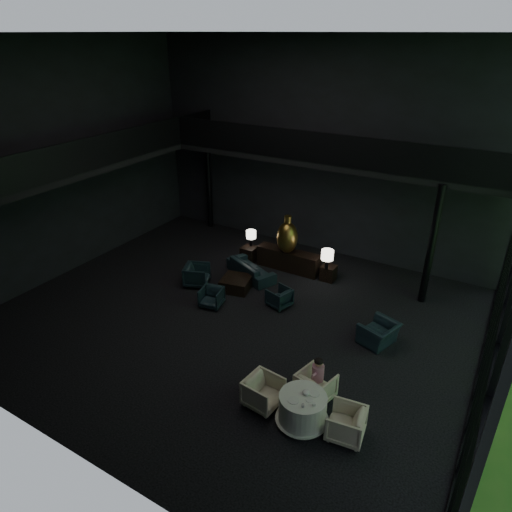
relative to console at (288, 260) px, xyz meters
The scene contains 34 objects.
floor 3.76m from the console, 89.67° to the right, with size 14.00×12.00×0.02m, color black.
ceiling 8.48m from the console, 89.67° to the right, with size 14.00×12.00×0.02m, color black.
wall_back 4.27m from the console, 89.46° to the left, with size 14.00×0.04×8.00m, color black.
wall_front 10.39m from the console, 89.87° to the right, with size 14.00×0.04×8.00m, color black.
wall_left 8.70m from the console, 151.84° to the right, with size 0.04×12.00×8.00m, color black.
mezzanine_left 7.92m from the console, 148.00° to the right, with size 2.00×12.00×0.25m, color black.
mezzanine_back 3.96m from the console, 51.05° to the left, with size 12.00×2.00×0.25m, color black.
railing_left 7.52m from the console, 143.11° to the right, with size 0.06×12.00×1.00m, color black.
railing_back 4.35m from the console, 14.47° to the left, with size 12.00×0.06×1.00m, color black.
column_nw 5.59m from the console, 158.48° to the left, with size 0.24×0.24×4.00m, color black.
column_ne 5.09m from the console, ahead, with size 0.24×0.24×4.00m, color black.
console is the anchor object (origin of this frame).
bronze_urn 1.00m from the console, 90.00° to the right, with size 0.76×0.76×1.42m.
side_table_left 1.61m from the console, behind, with size 0.54×0.54×0.60m, color black.
table_lamp_left 1.73m from the console, behind, with size 0.38×0.38×0.63m.
side_table_right 1.60m from the console, ahead, with size 0.50×0.50×0.55m, color black.
table_lamp_right 1.75m from the console, ahead, with size 0.43×0.43×0.72m.
sofa 1.49m from the console, 128.14° to the right, with size 2.08×0.61×0.81m, color #253341.
lounge_armchair_west 3.47m from the console, 129.91° to the right, with size 0.86×0.81×0.89m, color #18313A.
lounge_armchair_east 2.57m from the console, 69.65° to the right, with size 0.60×0.56×0.62m, color #15323D.
lounge_armchair_south 3.67m from the console, 105.60° to the right, with size 0.61×0.57×0.63m, color #192E3C.
window_armchair 5.05m from the console, 32.58° to the right, with size 0.95×0.62×0.83m, color #1C2931.
coffee_table 2.39m from the console, 111.70° to the right, with size 0.95×0.95×0.42m, color black.
dining_table 7.44m from the console, 60.62° to the right, with size 1.23×1.23×0.75m.
dining_chair_north 6.68m from the console, 57.41° to the right, with size 0.83×0.78×0.85m, color beige.
dining_chair_east 7.89m from the console, 53.94° to the right, with size 0.81×0.76×0.84m, color #C0B387.
dining_chair_west 6.98m from the console, 67.92° to the right, with size 0.84×0.79×0.87m, color #C2B490.
child 6.57m from the console, 56.94° to the right, with size 0.30×0.30×0.64m.
plate_a 7.59m from the console, 62.30° to the right, with size 0.25×0.25×0.02m, color white.
plate_b 7.37m from the console, 58.64° to the right, with size 0.23×0.23×0.02m, color white.
saucer 7.57m from the console, 59.63° to the right, with size 0.15×0.15×0.01m, color white.
coffee_cup 7.72m from the console, 59.07° to the right, with size 0.08×0.08×0.06m, color white.
cereal_bowl 7.37m from the console, 60.08° to the right, with size 0.18×0.18×0.09m, color white.
cream_pot 7.77m from the console, 60.86° to the right, with size 0.06×0.06×0.08m, color #99999E.
Camera 1 is at (6.63, -9.89, 8.04)m, focal length 32.00 mm.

